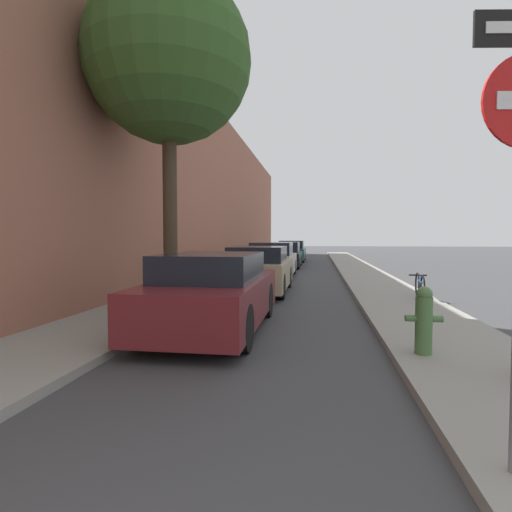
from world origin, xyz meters
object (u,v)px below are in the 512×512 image
at_px(parked_car_white, 272,260).
at_px(bicycle, 420,286).
at_px(parked_car_maroon, 214,293).
at_px(street_tree_near, 169,61).
at_px(fire_hydrant, 424,319).
at_px(parked_car_black, 286,255).
at_px(parked_car_champagne, 259,270).
at_px(parked_car_teal, 292,251).

distance_m(parked_car_white, bicycle, 7.69).
xyz_separation_m(parked_car_maroon, street_tree_near, (-1.38, 1.53, 4.81)).
height_order(street_tree_near, fire_hydrant, street_tree_near).
relative_size(parked_car_black, fire_hydrant, 5.04).
bearing_deg(parked_car_maroon, street_tree_near, 132.10).
height_order(parked_car_maroon, fire_hydrant, parked_car_maroon).
distance_m(parked_car_maroon, bicycle, 5.67).
relative_size(parked_car_champagne, parked_car_black, 0.90).
height_order(parked_car_champagne, parked_car_black, parked_car_black).
bearing_deg(parked_car_maroon, fire_hydrant, -23.24).
height_order(parked_car_maroon, parked_car_black, parked_car_black).
distance_m(parked_car_maroon, parked_car_champagne, 5.00).
xyz_separation_m(parked_car_maroon, parked_car_black, (0.08, 15.32, -0.01)).
distance_m(parked_car_maroon, parked_car_teal, 20.88).
relative_size(parked_car_maroon, parked_car_white, 1.03).
distance_m(fire_hydrant, bicycle, 5.11).
height_order(parked_car_white, bicycle, parked_car_white).
bearing_deg(bicycle, parked_car_champagne, 167.50).
bearing_deg(fire_hydrant, parked_car_teal, 98.07).
bearing_deg(parked_car_teal, parked_car_black, -89.99).
relative_size(street_tree_near, bicycle, 4.68).
xyz_separation_m(parked_car_champagne, street_tree_near, (-1.47, -3.47, 4.80)).
xyz_separation_m(parked_car_maroon, parked_car_white, (-0.05, 9.88, 0.02)).
height_order(parked_car_champagne, fire_hydrant, parked_car_champagne).
distance_m(parked_car_maroon, fire_hydrant, 3.52).
height_order(parked_car_maroon, street_tree_near, street_tree_near).
bearing_deg(fire_hydrant, parked_car_black, 100.70).
distance_m(street_tree_near, bicycle, 7.93).
xyz_separation_m(parked_car_maroon, bicycle, (4.38, 3.59, -0.23)).
bearing_deg(fire_hydrant, parked_car_maroon, 156.76).
height_order(parked_car_maroon, parked_car_white, parked_car_white).
bearing_deg(fire_hydrant, bicycle, 77.05).
bearing_deg(parked_car_black, parked_car_teal, 90.01).
distance_m(parked_car_teal, fire_hydrant, 22.50).
relative_size(parked_car_champagne, parked_car_white, 0.99).
height_order(parked_car_maroon, bicycle, parked_car_maroon).
xyz_separation_m(parked_car_white, fire_hydrant, (3.29, -11.26, -0.11)).
relative_size(parked_car_black, parked_car_teal, 0.98).
height_order(parked_car_black, parked_car_teal, parked_car_teal).
xyz_separation_m(parked_car_champagne, fire_hydrant, (3.15, -6.39, -0.09)).
bearing_deg(parked_car_black, bicycle, -69.85).
distance_m(parked_car_champagne, parked_car_black, 10.32).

